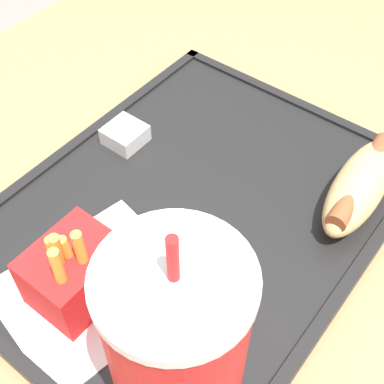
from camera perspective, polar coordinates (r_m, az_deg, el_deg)
dining_table at (r=0.88m, az=-2.55°, el=-18.83°), size 1.46×0.81×0.76m
food_tray at (r=0.55m, az=0.00°, el=-2.37°), size 0.44×0.34×0.01m
paper_napkin at (r=0.50m, az=-10.40°, el=-10.01°), size 0.18×0.16×0.00m
soda_cup at (r=0.37m, az=-1.59°, el=-16.26°), size 0.10×0.10×0.21m
hot_dog_far at (r=0.56m, az=17.45°, el=0.68°), size 0.15×0.06×0.05m
fries_carton at (r=0.47m, az=-12.19°, el=-8.57°), size 0.08×0.06×0.10m
sauce_cup_mayo at (r=0.61m, az=-7.16°, el=6.14°), size 0.04×0.04×0.02m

